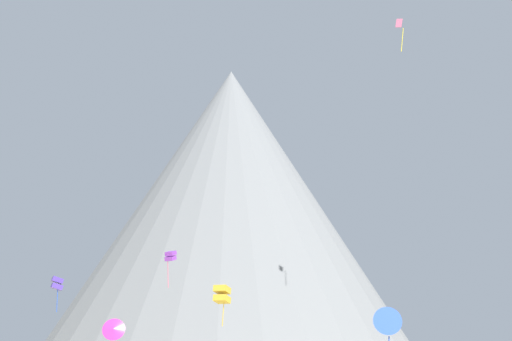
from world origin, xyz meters
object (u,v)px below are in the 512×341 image
(kite_violet_mid, at_px, (171,256))
(kite_indigo_low, at_px, (57,284))
(rock_massif, at_px, (224,224))
(kite_blue_low, at_px, (387,323))
(kite_magenta_low, at_px, (113,329))
(kite_gold_low, at_px, (222,295))
(kite_rainbow_high, at_px, (400,28))

(kite_violet_mid, distance_m, kite_indigo_low, 11.76)
(rock_massif, bearing_deg, kite_indigo_low, -104.22)
(rock_massif, distance_m, kite_blue_low, 79.11)
(kite_blue_low, xyz_separation_m, kite_magenta_low, (-24.53, 27.94, 0.36))
(rock_massif, height_order, kite_blue_low, rock_massif)
(kite_magenta_low, bearing_deg, kite_indigo_low, -136.45)
(rock_massif, bearing_deg, kite_violet_mid, -92.72)
(rock_massif, distance_m, kite_violet_mid, 50.95)
(kite_violet_mid, xyz_separation_m, kite_gold_low, (5.73, -3.36, -4.25))
(kite_magenta_low, relative_size, kite_rainbow_high, 1.30)
(kite_indigo_low, height_order, kite_gold_low, kite_indigo_low)
(kite_rainbow_high, distance_m, kite_gold_low, 37.15)
(kite_magenta_low, distance_m, kite_indigo_low, 8.45)
(rock_massif, xyz_separation_m, kite_indigo_low, (-13.28, -52.39, -15.48))
(rock_massif, relative_size, kite_rainbow_high, 20.68)
(kite_gold_low, bearing_deg, kite_indigo_low, 19.56)
(rock_massif, bearing_deg, kite_rainbow_high, -64.06)
(kite_indigo_low, bearing_deg, rock_massif, 140.77)
(kite_violet_mid, bearing_deg, kite_indigo_low, 38.23)
(kite_indigo_low, relative_size, kite_gold_low, 0.89)
(kite_indigo_low, bearing_deg, kite_blue_low, 27.51)
(kite_rainbow_high, xyz_separation_m, kite_indigo_low, (-36.74, -4.15, -29.81))
(kite_violet_mid, xyz_separation_m, kite_indigo_low, (-10.93, -3.02, -3.12))
(kite_gold_low, bearing_deg, rock_massif, -65.59)
(kite_blue_low, distance_m, kite_rainbow_high, 44.20)
(kite_blue_low, distance_m, kite_indigo_low, 37.14)
(rock_massif, relative_size, kite_magenta_low, 15.94)
(kite_blue_low, height_order, kite_rainbow_high, kite_rainbow_high)
(kite_violet_mid, bearing_deg, rock_massif, -69.92)
(kite_magenta_low, bearing_deg, rock_massif, 73.60)
(kite_blue_low, distance_m, kite_violet_mid, 32.29)
(kite_blue_low, relative_size, kite_rainbow_high, 1.48)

